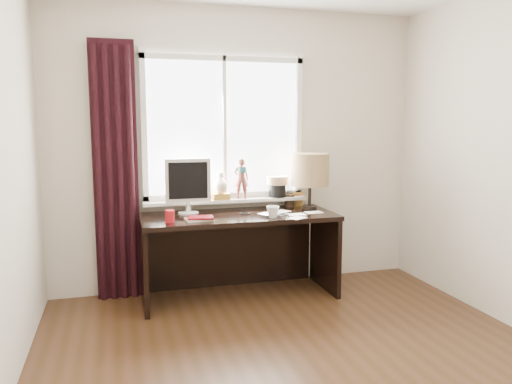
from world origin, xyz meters
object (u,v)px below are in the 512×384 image
object	(u,v)px
mug	(273,212)
red_cup	(170,216)
table_lamp	(310,170)
monitor	(188,183)
laptop	(275,213)
desk	(236,239)

from	to	relation	value
mug	red_cup	distance (m)	0.86
red_cup	table_lamp	xyz separation A→B (m)	(1.33, 0.28, 0.31)
monitor	laptop	bearing A→B (deg)	-19.31
laptop	monitor	bearing A→B (deg)	133.97
red_cup	table_lamp	size ratio (longest dim) A/B	0.19
monitor	mug	bearing A→B (deg)	-29.57
mug	table_lamp	bearing A→B (deg)	34.99
monitor	table_lamp	size ratio (longest dim) A/B	0.94
desk	laptop	bearing A→B (deg)	-33.93
mug	desk	distance (m)	0.50
mug	desk	xyz separation A→B (m)	(-0.24, 0.32, -0.30)
mug	monitor	world-z (taller)	monitor
monitor	desk	bearing A→B (deg)	-7.03
desk	mug	bearing A→B (deg)	-53.33
laptop	monitor	size ratio (longest dim) A/B	0.63
table_lamp	red_cup	bearing A→B (deg)	-168.18
monitor	table_lamp	xyz separation A→B (m)	(1.13, -0.05, 0.09)
laptop	table_lamp	world-z (taller)	table_lamp
desk	monitor	xyz separation A→B (m)	(-0.42, 0.05, 0.52)
laptop	red_cup	world-z (taller)	red_cup
desk	monitor	world-z (taller)	monitor
table_lamp	desk	bearing A→B (deg)	-179.99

